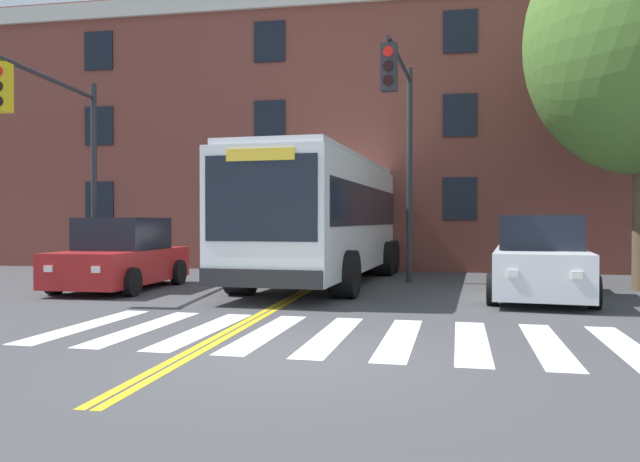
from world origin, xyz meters
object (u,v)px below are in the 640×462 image
object	(u,v)px
car_teal_behind_bus	(398,241)
traffic_light_overhead	(402,127)
car_white_far_lane	(540,261)
traffic_light_far_corner	(60,138)
car_red_near_lane	(121,257)
city_bus	(327,216)

from	to	relation	value
car_teal_behind_bus	traffic_light_overhead	size ratio (longest dim) A/B	0.82
car_white_far_lane	traffic_light_far_corner	distance (m)	11.55
car_white_far_lane	car_red_near_lane	bearing A→B (deg)	179.94
car_teal_behind_bus	car_white_far_lane	bearing A→B (deg)	-73.14
car_teal_behind_bus	city_bus	bearing A→B (deg)	-97.99
traffic_light_far_corner	car_white_far_lane	bearing A→B (deg)	4.05
car_red_near_lane	traffic_light_far_corner	xyz separation A→B (m)	(-1.15, -0.80, 2.90)
car_teal_behind_bus	traffic_light_far_corner	world-z (taller)	traffic_light_far_corner
city_bus	traffic_light_overhead	world-z (taller)	traffic_light_overhead
car_red_near_lane	car_white_far_lane	distance (m)	10.01
city_bus	traffic_light_far_corner	bearing A→B (deg)	-149.49
car_red_near_lane	traffic_light_overhead	xyz separation A→B (m)	(6.91, 1.20, 3.25)
city_bus	traffic_light_overhead	size ratio (longest dim) A/B	1.87
traffic_light_far_corner	traffic_light_overhead	distance (m)	8.32
car_red_near_lane	traffic_light_far_corner	world-z (taller)	traffic_light_far_corner
car_white_far_lane	traffic_light_overhead	world-z (taller)	traffic_light_overhead
car_red_near_lane	car_white_far_lane	world-z (taller)	car_white_far_lane
car_white_far_lane	traffic_light_overhead	size ratio (longest dim) A/B	0.84
car_red_near_lane	city_bus	bearing A→B (deg)	29.43
city_bus	traffic_light_overhead	distance (m)	3.43
city_bus	car_white_far_lane	bearing A→B (deg)	-27.28
car_teal_behind_bus	traffic_light_overhead	distance (m)	11.92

